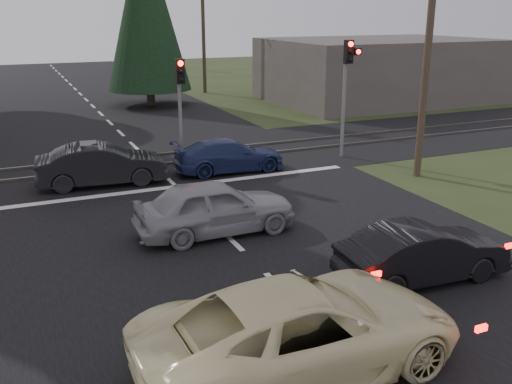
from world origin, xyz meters
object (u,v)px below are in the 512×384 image
traffic_signal_right (348,76)px  dark_car_far (102,165)px  utility_pole_far (130,20)px  traffic_signal_center (180,94)px  cream_coupe (301,329)px  utility_pole_mid (203,26)px  silver_car (215,207)px  utility_pole_near (428,43)px  blue_sedan (229,156)px  dark_hatchback (423,253)px

traffic_signal_right → dark_car_far: bearing=-179.9°
utility_pole_far → traffic_signal_center: bearing=-99.6°
cream_coupe → dark_car_far: size_ratio=1.28×
traffic_signal_right → utility_pole_mid: bearing=87.3°
silver_car → utility_pole_mid: bearing=-18.3°
utility_pole_near → cream_coupe: size_ratio=1.61×
utility_pole_mid → blue_sedan: bearing=-106.4°
utility_pole_far → utility_pole_mid: bearing=-90.0°
dark_hatchback → blue_sedan: size_ratio=0.94×
dark_hatchback → silver_car: bearing=38.1°
traffic_signal_center → utility_pole_far: utility_pole_far is taller
traffic_signal_center → dark_car_far: (-3.26, -1.21, -2.09)m
silver_car → blue_sedan: bearing=-24.6°
utility_pole_mid → cream_coupe: size_ratio=1.61×
utility_pole_far → blue_sedan: (-6.10, -45.66, -4.12)m
utility_pole_far → utility_pole_near: bearing=-90.0°
dark_car_far → dark_hatchback: bearing=-147.8°
utility_pole_near → traffic_signal_right: bearing=105.3°
utility_pole_far → silver_car: utility_pole_far is taller
utility_pole_mid → silver_car: 28.04m
traffic_signal_right → utility_pole_mid: size_ratio=0.52×
traffic_signal_right → blue_sedan: (-5.14, -0.13, -2.71)m
traffic_signal_right → silver_car: traffic_signal_right is taller
traffic_signal_right → traffic_signal_center: bearing=169.6°
dark_hatchback → utility_pole_near: bearing=-36.0°
cream_coupe → dark_hatchback: (4.08, 1.89, -0.13)m
traffic_signal_center → cream_coupe: 13.75m
utility_pole_far → dark_hatchback: (-5.43, -55.89, -4.08)m
dark_hatchback → dark_car_far: (-5.32, 10.35, 0.07)m
utility_pole_near → blue_sedan: 8.08m
utility_pole_near → utility_pole_mid: same height
utility_pole_mid → dark_hatchback: (-5.43, -30.89, -4.08)m
utility_pole_near → dark_car_far: 11.99m
cream_coupe → dark_hatchback: 4.49m
utility_pole_mid → utility_pole_far: same height
silver_car → blue_sedan: silver_car is taller
traffic_signal_right → dark_hatchback: 11.60m
utility_pole_near → blue_sedan: bearing=151.3°
traffic_signal_right → dark_hatchback: size_ratio=1.19×
utility_pole_far → silver_car: (-8.70, -51.35, -3.98)m
utility_pole_near → utility_pole_mid: 24.00m
utility_pole_mid → cream_coupe: 34.35m
utility_pole_mid → traffic_signal_center: bearing=-111.2°
traffic_signal_right → utility_pole_near: size_ratio=0.52×
traffic_signal_center → utility_pole_near: utility_pole_near is taller
traffic_signal_center → utility_pole_mid: bearing=68.8°
utility_pole_near → cream_coupe: bearing=-137.3°
traffic_signal_center → dark_hatchback: 11.94m
traffic_signal_center → dark_car_far: bearing=-159.5°
utility_pole_far → cream_coupe: 58.68m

